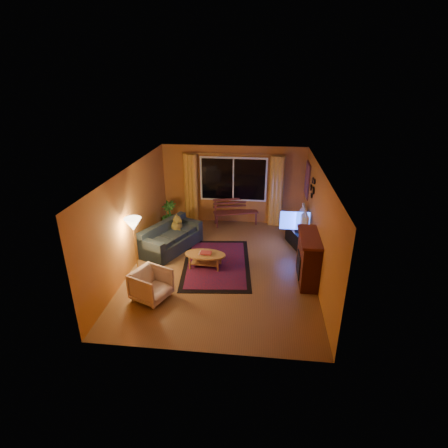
# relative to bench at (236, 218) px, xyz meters

# --- Properties ---
(floor) EXTENTS (4.50, 6.00, 0.02)m
(floor) POSITION_rel_bench_xyz_m (-0.11, -2.75, -0.22)
(floor) COLOR brown
(floor) RESTS_ON ground
(ceiling) EXTENTS (4.50, 6.00, 0.02)m
(ceiling) POSITION_rel_bench_xyz_m (-0.11, -2.75, 2.30)
(ceiling) COLOR white
(ceiling) RESTS_ON ground
(wall_back) EXTENTS (4.50, 0.02, 2.50)m
(wall_back) POSITION_rel_bench_xyz_m (-0.11, 0.26, 1.04)
(wall_back) COLOR #C07230
(wall_back) RESTS_ON ground
(wall_left) EXTENTS (0.02, 6.00, 2.50)m
(wall_left) POSITION_rel_bench_xyz_m (-2.37, -2.75, 1.04)
(wall_left) COLOR #C07230
(wall_left) RESTS_ON ground
(wall_right) EXTENTS (0.02, 6.00, 2.50)m
(wall_right) POSITION_rel_bench_xyz_m (2.15, -2.75, 1.04)
(wall_right) COLOR #C07230
(wall_right) RESTS_ON ground
(window) EXTENTS (2.00, 0.02, 1.30)m
(window) POSITION_rel_bench_xyz_m (-0.11, 0.19, 1.24)
(window) COLOR black
(window) RESTS_ON wall_back
(curtain_rod) EXTENTS (3.20, 0.03, 0.03)m
(curtain_rod) POSITION_rel_bench_xyz_m (-0.11, 0.15, 2.04)
(curtain_rod) COLOR #BF8C3F
(curtain_rod) RESTS_ON wall_back
(curtain_left) EXTENTS (0.36, 0.36, 2.24)m
(curtain_left) POSITION_rel_bench_xyz_m (-1.46, 0.13, 0.91)
(curtain_left) COLOR gold
(curtain_left) RESTS_ON ground
(curtain_right) EXTENTS (0.36, 0.36, 2.24)m
(curtain_right) POSITION_rel_bench_xyz_m (1.24, 0.13, 0.91)
(curtain_right) COLOR gold
(curtain_right) RESTS_ON ground
(bench) EXTENTS (1.47, 0.81, 0.42)m
(bench) POSITION_rel_bench_xyz_m (0.00, 0.00, 0.00)
(bench) COLOR #56221E
(bench) RESTS_ON ground
(potted_plant) EXTENTS (0.62, 0.62, 0.86)m
(potted_plant) POSITION_rel_bench_xyz_m (-2.07, -0.45, 0.22)
(potted_plant) COLOR #235B1E
(potted_plant) RESTS_ON ground
(sofa) EXTENTS (1.50, 2.01, 0.75)m
(sofa) POSITION_rel_bench_xyz_m (-1.61, -1.95, 0.16)
(sofa) COLOR #222B2F
(sofa) RESTS_ON ground
(dog) EXTENTS (0.42, 0.49, 0.46)m
(dog) POSITION_rel_bench_xyz_m (-1.56, -1.54, 0.39)
(dog) COLOR olive
(dog) RESTS_ON sofa
(armchair) EXTENTS (0.90, 0.92, 0.74)m
(armchair) POSITION_rel_bench_xyz_m (-1.48, -4.27, 0.16)
(armchair) COLOR beige
(armchair) RESTS_ON ground
(floor_lamp) EXTENTS (0.27, 0.27, 1.49)m
(floor_lamp) POSITION_rel_bench_xyz_m (-2.11, -3.36, 0.53)
(floor_lamp) COLOR #BF8C3F
(floor_lamp) RESTS_ON ground
(rug) EXTENTS (1.93, 2.80, 0.02)m
(rug) POSITION_rel_bench_xyz_m (-0.28, -2.64, -0.20)
(rug) COLOR maroon
(rug) RESTS_ON ground
(coffee_table) EXTENTS (1.09, 1.09, 0.38)m
(coffee_table) POSITION_rel_bench_xyz_m (-0.54, -2.82, -0.02)
(coffee_table) COLOR #B6803E
(coffee_table) RESTS_ON ground
(tv_console) EXTENTS (0.69, 1.14, 0.45)m
(tv_console) POSITION_rel_bench_xyz_m (1.89, -1.38, 0.01)
(tv_console) COLOR black
(tv_console) RESTS_ON ground
(television) EXTENTS (0.16, 1.14, 0.66)m
(television) POSITION_rel_bench_xyz_m (1.89, -1.38, 0.57)
(television) COLOR black
(television) RESTS_ON tv_console
(fireplace) EXTENTS (0.40, 1.20, 1.10)m
(fireplace) POSITION_rel_bench_xyz_m (1.94, -3.15, 0.34)
(fireplace) COLOR maroon
(fireplace) RESTS_ON ground
(mirror_cluster) EXTENTS (0.06, 0.60, 0.56)m
(mirror_cluster) POSITION_rel_bench_xyz_m (2.10, -1.45, 1.59)
(mirror_cluster) COLOR black
(mirror_cluster) RESTS_ON wall_right
(painting) EXTENTS (0.04, 0.76, 0.96)m
(painting) POSITION_rel_bench_xyz_m (2.11, -0.30, 1.44)
(painting) COLOR #D3452F
(painting) RESTS_ON wall_right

